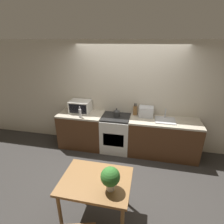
% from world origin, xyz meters
% --- Properties ---
extents(ground_plane, '(16.00, 16.00, 0.00)m').
position_xyz_m(ground_plane, '(0.00, 0.00, 0.00)').
color(ground_plane, '#33302D').
extents(wall_back, '(10.00, 0.06, 2.60)m').
position_xyz_m(wall_back, '(0.00, 1.04, 1.30)').
color(wall_back, beige).
rests_on(wall_back, ground_plane).
extents(counter_left_run, '(1.10, 0.62, 0.90)m').
position_xyz_m(counter_left_run, '(-1.13, 0.70, 0.45)').
color(counter_left_run, '#4C2D19').
rests_on(counter_left_run, ground_plane).
extents(counter_right_run, '(1.58, 0.62, 0.90)m').
position_xyz_m(counter_right_run, '(0.89, 0.70, 0.45)').
color(counter_right_run, '#4C2D19').
rests_on(counter_right_run, ground_plane).
extents(stove_range, '(0.68, 0.62, 0.90)m').
position_xyz_m(stove_range, '(-0.24, 0.70, 0.45)').
color(stove_range, silver).
rests_on(stove_range, ground_plane).
extents(kettle, '(0.16, 0.16, 0.20)m').
position_xyz_m(kettle, '(-0.23, 0.73, 0.99)').
color(kettle, '#2D2D2D').
rests_on(kettle, stove_range).
extents(microwave, '(0.51, 0.37, 0.29)m').
position_xyz_m(microwave, '(-1.16, 0.81, 1.05)').
color(microwave, silver).
rests_on(microwave, counter_left_run).
extents(bottle, '(0.06, 0.06, 0.28)m').
position_xyz_m(bottle, '(-1.05, 0.49, 1.01)').
color(bottle, silver).
rests_on(bottle, counter_left_run).
extents(knife_block, '(0.09, 0.07, 0.29)m').
position_xyz_m(knife_block, '(0.19, 0.91, 1.01)').
color(knife_block, brown).
rests_on(knife_block, counter_right_run).
extents(toaster_oven, '(0.33, 0.25, 0.24)m').
position_xyz_m(toaster_oven, '(0.45, 0.86, 1.02)').
color(toaster_oven, silver).
rests_on(toaster_oven, counter_right_run).
extents(sink_basin, '(0.44, 0.38, 0.24)m').
position_xyz_m(sink_basin, '(0.88, 0.71, 0.92)').
color(sink_basin, silver).
rests_on(sink_basin, counter_right_run).
extents(dining_table, '(0.99, 0.75, 0.75)m').
position_xyz_m(dining_table, '(-0.17, -1.19, 0.66)').
color(dining_table, brown).
rests_on(dining_table, ground_plane).
extents(potted_plant, '(0.26, 0.26, 0.34)m').
position_xyz_m(potted_plant, '(0.06, -1.31, 0.95)').
color(potted_plant, beige).
rests_on(potted_plant, dining_table).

